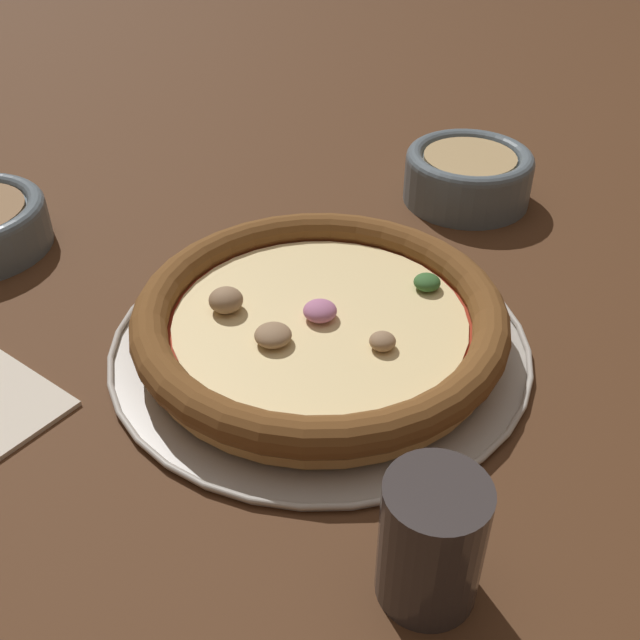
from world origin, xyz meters
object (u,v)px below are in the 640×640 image
(bowl_near, at_px, (468,174))
(drinking_cup, at_px, (431,541))
(pizza, at_px, (320,320))
(pizza_tray, at_px, (320,343))

(bowl_near, height_order, drinking_cup, drinking_cup)
(pizza, height_order, drinking_cup, drinking_cup)
(bowl_near, xyz_separation_m, drinking_cup, (-0.40, -0.31, 0.01))
(pizza_tray, distance_m, drinking_cup, 0.24)
(pizza, relative_size, bowl_near, 2.22)
(pizza_tray, bearing_deg, pizza, 147.13)
(pizza_tray, height_order, drinking_cup, drinking_cup)
(drinking_cup, bearing_deg, pizza_tray, 64.70)
(pizza_tray, bearing_deg, bowl_near, 17.36)
(pizza_tray, xyz_separation_m, bowl_near, (0.29, 0.09, 0.03))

